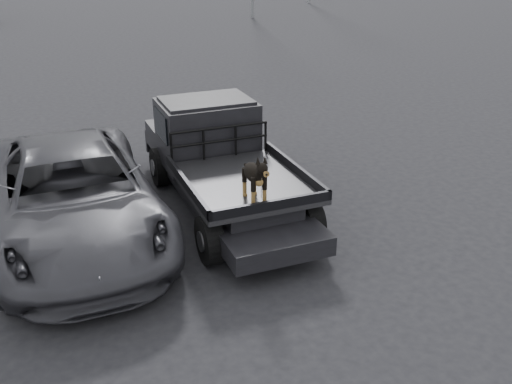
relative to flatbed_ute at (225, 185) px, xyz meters
name	(u,v)px	position (x,y,z in m)	size (l,w,h in m)	color
ground	(297,244)	(0.63, -1.71, -0.46)	(120.00, 120.00, 0.00)	black
flatbed_ute	(225,185)	(0.00, 0.00, 0.00)	(2.00, 5.40, 0.92)	black
ute_cab	(207,122)	(0.00, 0.95, 0.90)	(1.72, 1.30, 0.88)	black
headache_rack	(220,143)	(0.00, 0.20, 0.74)	(1.80, 0.08, 0.55)	black
dog	(254,177)	(-0.10, -1.70, 0.83)	(0.32, 0.60, 0.74)	black
parked_suv	(74,196)	(-2.59, -0.15, 0.30)	(2.51, 5.45, 1.51)	#333338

